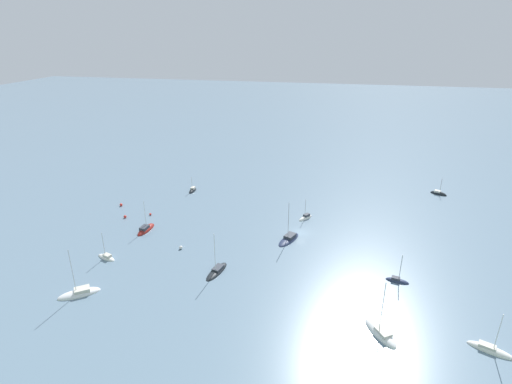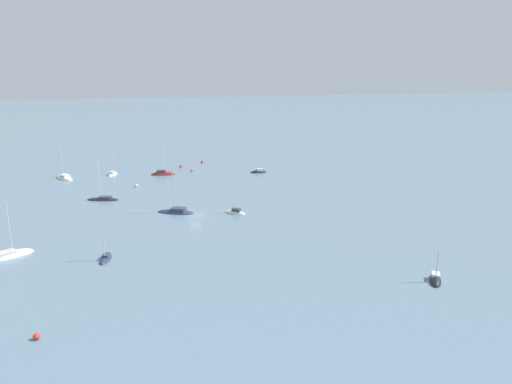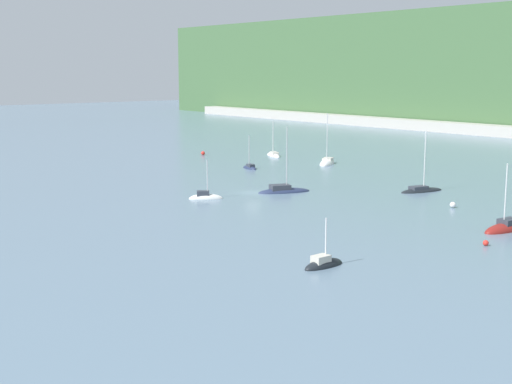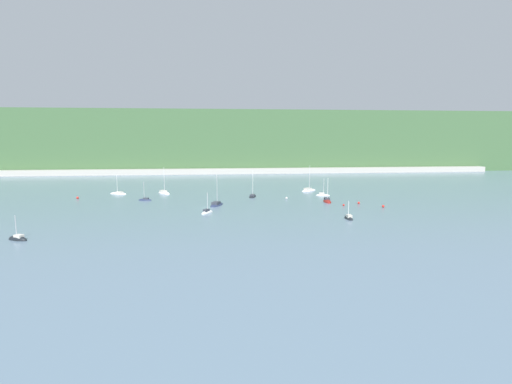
# 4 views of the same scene
# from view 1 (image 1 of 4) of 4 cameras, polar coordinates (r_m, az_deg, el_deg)

# --- Properties ---
(ground_plane) EXTENTS (600.00, 600.00, 0.00)m
(ground_plane) POSITION_cam_1_polar(r_m,az_deg,el_deg) (102.83, 6.40, -5.83)
(ground_plane) COLOR slate
(sailboat_0) EXTENTS (6.47, 7.95, 11.21)m
(sailboat_0) POSITION_cam_1_polar(r_m,az_deg,el_deg) (75.40, 17.35, -18.70)
(sailboat_0) COLOR white
(sailboat_0) RESTS_ON ground_plane
(sailboat_1) EXTENTS (1.72, 4.83, 5.55)m
(sailboat_1) POSITION_cam_1_polar(r_m,az_deg,el_deg) (129.42, -9.04, 0.20)
(sailboat_1) COLOR black
(sailboat_1) RESTS_ON ground_plane
(sailboat_2) EXTENTS (3.98, 8.10, 10.04)m
(sailboat_2) POSITION_cam_1_polar(r_m,az_deg,el_deg) (87.55, -5.63, -11.21)
(sailboat_2) COLOR black
(sailboat_2) RESTS_ON ground_plane
(sailboat_3) EXTENTS (7.21, 4.39, 8.26)m
(sailboat_3) POSITION_cam_1_polar(r_m,az_deg,el_deg) (79.17, 30.44, -18.92)
(sailboat_3) COLOR white
(sailboat_3) RESTS_ON ground_plane
(sailboat_4) EXTENTS (8.03, 6.98, 11.07)m
(sailboat_4) POSITION_cam_1_polar(r_m,az_deg,el_deg) (87.90, -23.90, -13.15)
(sailboat_4) COLOR silver
(sailboat_4) RESTS_ON ground_plane
(sailboat_5) EXTENTS (5.37, 3.23, 7.01)m
(sailboat_5) POSITION_cam_1_polar(r_m,az_deg,el_deg) (97.82, -20.58, -8.77)
(sailboat_5) COLOR white
(sailboat_5) RESTS_ON ground_plane
(sailboat_6) EXTENTS (5.81, 8.90, 10.81)m
(sailboat_6) POSITION_cam_1_polar(r_m,az_deg,el_deg) (99.37, 4.71, -6.74)
(sailboat_6) COLOR #232D4C
(sailboat_6) RESTS_ON ground_plane
(sailboat_7) EXTENTS (5.15, 3.75, 6.17)m
(sailboat_7) POSITION_cam_1_polar(r_m,az_deg,el_deg) (137.79, 24.61, -0.26)
(sailboat_7) COLOR black
(sailboat_7) RESTS_ON ground_plane
(sailboat_8) EXTENTS (4.89, 2.49, 6.98)m
(sailboat_8) POSITION_cam_1_polar(r_m,az_deg,el_deg) (89.14, 19.51, -11.88)
(sailboat_8) COLOR #232D4C
(sailboat_8) RESTS_ON ground_plane
(sailboat_9) EXTENTS (2.93, 7.28, 8.95)m
(sailboat_9) POSITION_cam_1_polar(r_m,az_deg,el_deg) (107.32, -15.46, -5.22)
(sailboat_9) COLOR maroon
(sailboat_9) RESTS_ON ground_plane
(sailboat_10) EXTENTS (4.13, 4.99, 6.59)m
(sailboat_10) POSITION_cam_1_polar(r_m,az_deg,el_deg) (110.45, 7.09, -3.71)
(sailboat_10) COLOR white
(sailboat_10) RESTS_ON ground_plane
(mooring_buoy_0) EXTENTS (0.81, 0.81, 0.81)m
(mooring_buoy_0) POSITION_cam_1_polar(r_m,az_deg,el_deg) (123.46, -18.72, -1.73)
(mooring_buoy_0) COLOR red
(mooring_buoy_0) RESTS_ON ground_plane
(mooring_buoy_1) EXTENTS (0.79, 0.79, 0.79)m
(mooring_buoy_1) POSITION_cam_1_polar(r_m,az_deg,el_deg) (115.52, -18.20, -3.36)
(mooring_buoy_1) COLOR red
(mooring_buoy_1) RESTS_ON ground_plane
(mooring_buoy_3) EXTENTS (0.82, 0.82, 0.82)m
(mooring_buoy_3) POSITION_cam_1_polar(r_m,az_deg,el_deg) (96.72, -10.68, -7.78)
(mooring_buoy_3) COLOR white
(mooring_buoy_3) RESTS_ON ground_plane
(mooring_buoy_4) EXTENTS (0.63, 0.63, 0.63)m
(mooring_buoy_4) POSITION_cam_1_polar(r_m,az_deg,el_deg) (115.16, -14.85, -3.08)
(mooring_buoy_4) COLOR red
(mooring_buoy_4) RESTS_ON ground_plane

